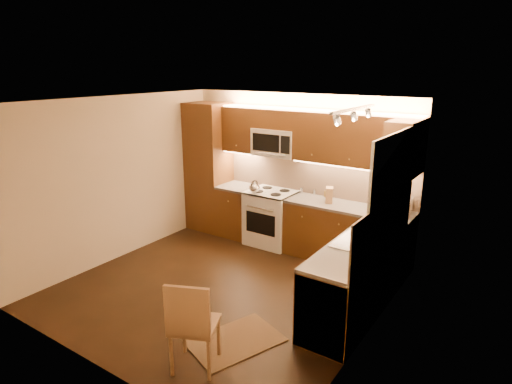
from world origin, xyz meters
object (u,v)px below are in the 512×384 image
Objects in this scene: stove at (271,218)px; knife_block at (329,195)px; sink at (363,234)px; dining_chair at (195,322)px; kettle at (254,186)px; toaster_oven at (397,205)px; microwave at (276,142)px; soap_bottle at (394,226)px.

stove is 3.89× the size of knife_block.
sink reaches higher than dining_chair.
stove is 4.31× the size of kettle.
toaster_oven is (2.03, 0.11, 0.56)m from stove.
kettle reaches higher than dining_chair.
sink is at bearing -32.21° from microwave.
toaster_oven reaches higher than kettle.
microwave is at bearing 83.98° from dining_chair.
knife_block is at bearing 168.72° from soap_bottle.
toaster_oven is at bearing -0.63° from microwave.
kettle is at bearing -117.70° from microwave.
stove is at bearing -90.00° from microwave.
knife_block is at bearing -177.99° from toaster_oven.
stove is 3.29m from dining_chair.
microwave reaches higher than stove.
toaster_oven is (0.03, 1.24, 0.05)m from sink.
knife_block reaches higher than stove.
dining_chair is at bearing -115.24° from sink.
sink is at bearing 40.61° from dining_chair.
knife_block is at bearing 66.62° from dining_chair.
soap_bottle reaches higher than sink.
knife_block reaches higher than soap_bottle.
knife_block is at bearing 130.24° from sink.
microwave reaches higher than soap_bottle.
stove is 1.16m from knife_block.
soap_bottle is at bearing -17.24° from stove.
toaster_oven reaches higher than dining_chair.
kettle is 0.52× the size of toaster_oven.
toaster_oven is at bearing 88.84° from sink.
microwave reaches higher than toaster_oven.
kettle is 2.24m from toaster_oven.
microwave is 4.22× the size of soap_bottle.
sink reaches higher than stove.
kettle is 1.18× the size of soap_bottle.
microwave reaches higher than sink.
dining_chair is (-0.96, -3.23, -0.53)m from toaster_oven.
kettle is (-2.19, 0.90, 0.05)m from sink.
kettle is (-0.19, -0.36, -0.69)m from microwave.
stove is at bearing 84.71° from dining_chair.
soap_bottle is 2.73m from dining_chair.
microwave reaches higher than dining_chair.
kettle is at bearing -173.95° from toaster_oven.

